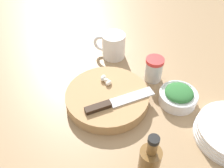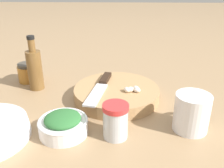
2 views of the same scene
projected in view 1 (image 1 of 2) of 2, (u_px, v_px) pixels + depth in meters
name	position (u px, v px, depth m)	size (l,w,h in m)	color
ground_plane	(124.00, 91.00, 0.80)	(5.00, 5.00, 0.00)	#997A56
cutting_board	(107.00, 98.00, 0.76)	(0.25, 0.25, 0.04)	tan
chef_knife	(116.00, 102.00, 0.71)	(0.07, 0.21, 0.01)	black
garlic_cloves	(105.00, 80.00, 0.78)	(0.05, 0.03, 0.02)	#F3DEC8
herb_bowl	(178.00, 96.00, 0.75)	(0.12, 0.12, 0.05)	white
spice_jar	(154.00, 69.00, 0.82)	(0.06, 0.06, 0.08)	silver
coffee_mug	(113.00, 46.00, 0.91)	(0.10, 0.10, 0.09)	white
oil_bottle	(149.00, 166.00, 0.54)	(0.05, 0.05, 0.17)	brown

